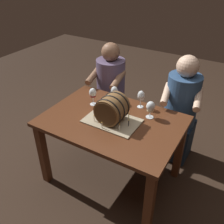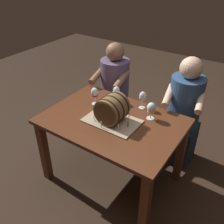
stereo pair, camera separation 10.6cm
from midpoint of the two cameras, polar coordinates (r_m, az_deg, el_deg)
The scene contains 9 objects.
ground_plane at distance 2.74m, azimuth 1.20°, elevation -14.59°, with size 8.00×8.00×0.00m, color #332319.
dining_table at distance 2.32m, azimuth 1.37°, elevation -4.14°, with size 1.24×0.87×0.74m.
barrel_cake at distance 2.16m, azimuth 1.40°, elevation 0.44°, with size 0.48×0.32×0.26m.
wine_glass_white at distance 2.25m, azimuth 10.30°, elevation 0.82°, with size 0.08×0.08×0.16m.
wine_glass_empty at distance 2.39m, azimuth 8.28°, elevation 3.41°, with size 0.07×0.07×0.18m.
wine_glass_red at distance 2.43m, azimuth -2.75°, elevation 4.36°, with size 0.07×0.07×0.18m.
wine_glass_rose at distance 2.47m, azimuth 2.24°, elevation 4.61°, with size 0.07×0.07×0.17m.
person_seated_left at distance 3.04m, azimuth 1.60°, elevation 3.94°, with size 0.40×0.49×1.19m.
person_seated_right at distance 2.74m, azimuth 16.87°, elevation -0.90°, with size 0.43×0.51×1.21m.
Camera 2 is at (1.04, -1.54, 2.01)m, focal length 39.97 mm.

